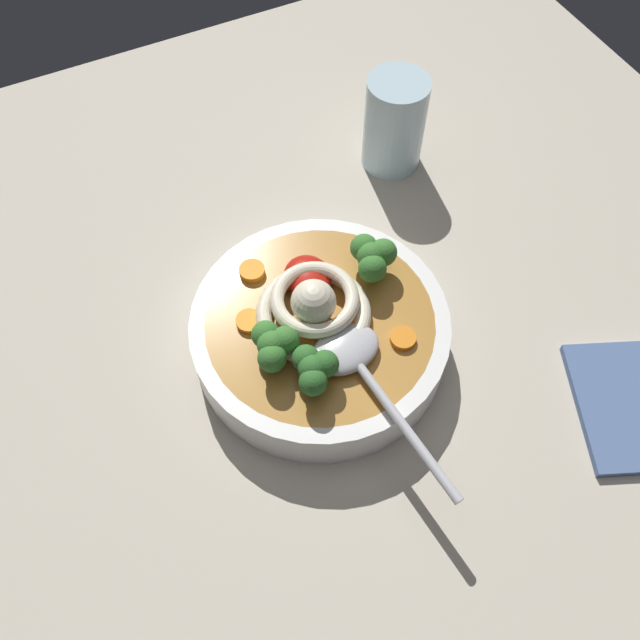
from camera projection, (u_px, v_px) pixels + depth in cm
name	position (u px, v px, depth cm)	size (l,w,h in cm)	color
table_slab	(340.00, 365.00, 62.29)	(101.30, 101.30, 3.56)	#BCB29E
soup_bowl	(320.00, 333.00, 59.33)	(22.68, 22.68, 4.51)	white
noodle_pile	(314.00, 307.00, 56.55)	(10.93, 10.71, 4.39)	beige
soup_spoon	(355.00, 362.00, 54.40)	(17.45, 6.41, 1.60)	#B7B7BC
chili_sauce_dollop	(308.00, 277.00, 58.61)	(4.63, 4.16, 2.08)	#B2190F
broccoli_floret_front	(314.00, 369.00, 52.52)	(4.44, 3.82, 3.51)	#7A9E60
broccoli_floret_rear	(372.00, 257.00, 58.08)	(4.85, 4.17, 3.84)	#7A9E60
broccoli_floret_beside_noodles	(273.00, 345.00, 53.55)	(4.62, 3.98, 3.66)	#7A9E60
carrot_slice_extra_a	(353.00, 322.00, 56.96)	(2.28, 2.28, 0.66)	orange
carrot_slice_extra_b	(403.00, 338.00, 56.19)	(2.20, 2.20, 0.56)	orange
carrot_slice_right	(249.00, 321.00, 57.08)	(2.32, 2.32, 0.56)	orange
carrot_slice_center	(252.00, 271.00, 59.81)	(2.30, 2.30, 0.66)	orange
drinking_glass	(394.00, 123.00, 69.37)	(6.42, 6.42, 10.37)	silver
folded_napkin	(636.00, 405.00, 57.75)	(12.14, 10.20, 0.80)	#4C6693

